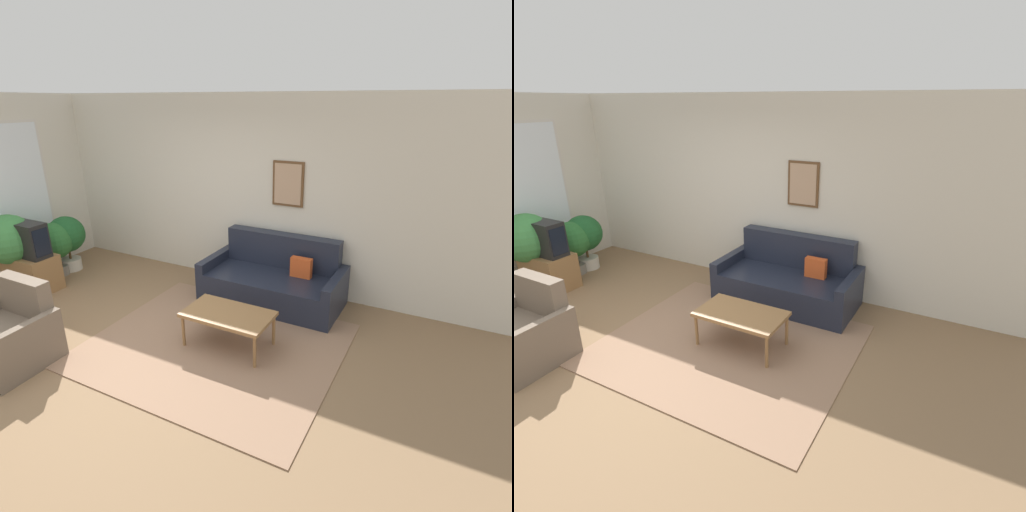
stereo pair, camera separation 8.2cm
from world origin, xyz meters
The scene contains 11 objects.
ground_plane centered at (0.00, 0.00, 0.00)m, with size 16.00×16.00×0.00m, color #846647.
area_rug centered at (0.83, 0.73, 0.01)m, with size 2.74×2.32×0.01m.
wall_back centered at (0.01, 2.49, 1.35)m, with size 8.00×0.09×2.70m.
couch centered at (0.96, 2.03, 0.30)m, with size 1.88×0.90×0.88m.
coffee_table centered at (0.97, 0.80, 0.38)m, with size 0.97×0.55×0.42m.
tv_stand centered at (-2.34, 0.79, 0.26)m, with size 0.75×0.46×0.52m.
tv centered at (-2.34, 0.79, 0.77)m, with size 0.71×0.28×0.50m.
armchair centered at (-0.95, -0.47, 0.29)m, with size 0.86×0.76×0.86m.
potted_plant_tall centered at (-2.54, 0.69, 0.74)m, with size 0.71×0.71×1.11m.
potted_plant_by_window centered at (-2.44, 1.53, 0.56)m, with size 0.57×0.57×0.89m.
potted_plant_small centered at (-2.44, 1.29, 0.53)m, with size 0.57×0.57×0.85m.
Camera 2 is at (3.05, -2.46, 2.60)m, focal length 28.00 mm.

